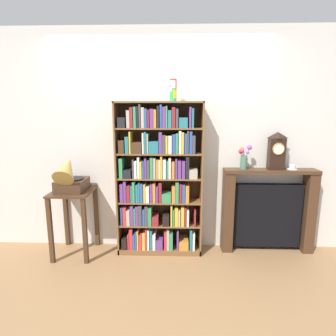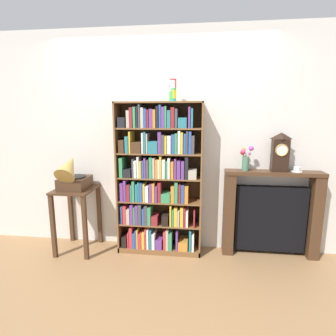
{
  "view_description": "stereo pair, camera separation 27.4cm",
  "coord_description": "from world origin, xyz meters",
  "px_view_note": "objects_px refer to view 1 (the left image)",
  "views": [
    {
      "loc": [
        0.19,
        -2.9,
        1.61
      ],
      "look_at": [
        0.1,
        0.13,
        1.02
      ],
      "focal_mm": 28.76,
      "sensor_mm": 36.0,
      "label": 1
    },
    {
      "loc": [
        0.47,
        -2.88,
        1.61
      ],
      "look_at": [
        0.1,
        0.13,
        1.02
      ],
      "focal_mm": 28.76,
      "sensor_mm": 36.0,
      "label": 2
    }
  ],
  "objects_px": {
    "cup_stack": "(173,90)",
    "gramophone": "(69,177)",
    "side_table_left": "(74,209)",
    "mantel_clock": "(277,151)",
    "bookshelf": "(158,183)",
    "teacup_with_saucer": "(292,167)",
    "fireplace_mantel": "(267,211)",
    "flower_vase": "(244,158)"
  },
  "relations": [
    {
      "from": "fireplace_mantel",
      "to": "flower_vase",
      "type": "bearing_deg",
      "value": -175.98
    },
    {
      "from": "mantel_clock",
      "to": "flower_vase",
      "type": "relative_size",
      "value": 1.51
    },
    {
      "from": "gramophone",
      "to": "teacup_with_saucer",
      "type": "bearing_deg",
      "value": 4.64
    },
    {
      "from": "bookshelf",
      "to": "cup_stack",
      "type": "relative_size",
      "value": 7.52
    },
    {
      "from": "bookshelf",
      "to": "mantel_clock",
      "type": "bearing_deg",
      "value": 2.13
    },
    {
      "from": "cup_stack",
      "to": "gramophone",
      "type": "distance_m",
      "value": 1.48
    },
    {
      "from": "flower_vase",
      "to": "teacup_with_saucer",
      "type": "xyz_separation_m",
      "value": [
        0.56,
        0.01,
        -0.11
      ]
    },
    {
      "from": "gramophone",
      "to": "fireplace_mantel",
      "type": "height_order",
      "value": "gramophone"
    },
    {
      "from": "side_table_left",
      "to": "mantel_clock",
      "type": "height_order",
      "value": "mantel_clock"
    },
    {
      "from": "gramophone",
      "to": "bookshelf",
      "type": "bearing_deg",
      "value": 8.92
    },
    {
      "from": "bookshelf",
      "to": "teacup_with_saucer",
      "type": "bearing_deg",
      "value": 1.94
    },
    {
      "from": "cup_stack",
      "to": "gramophone",
      "type": "relative_size",
      "value": 0.49
    },
    {
      "from": "gramophone",
      "to": "fireplace_mantel",
      "type": "distance_m",
      "value": 2.34
    },
    {
      "from": "bookshelf",
      "to": "cup_stack",
      "type": "bearing_deg",
      "value": -8.22
    },
    {
      "from": "bookshelf",
      "to": "teacup_with_saucer",
      "type": "distance_m",
      "value": 1.56
    },
    {
      "from": "mantel_clock",
      "to": "cup_stack",
      "type": "bearing_deg",
      "value": -176.31
    },
    {
      "from": "cup_stack",
      "to": "flower_vase",
      "type": "xyz_separation_m",
      "value": [
        0.81,
        0.07,
        -0.74
      ]
    },
    {
      "from": "side_table_left",
      "to": "gramophone",
      "type": "distance_m",
      "value": 0.4
    },
    {
      "from": "side_table_left",
      "to": "mantel_clock",
      "type": "bearing_deg",
      "value": 3.53
    },
    {
      "from": "gramophone",
      "to": "flower_vase",
      "type": "bearing_deg",
      "value": 5.79
    },
    {
      "from": "bookshelf",
      "to": "gramophone",
      "type": "xyz_separation_m",
      "value": [
        -0.97,
        -0.15,
        0.1
      ]
    },
    {
      "from": "fireplace_mantel",
      "to": "flower_vase",
      "type": "xyz_separation_m",
      "value": [
        -0.32,
        -0.02,
        0.65
      ]
    },
    {
      "from": "side_table_left",
      "to": "flower_vase",
      "type": "height_order",
      "value": "flower_vase"
    },
    {
      "from": "side_table_left",
      "to": "teacup_with_saucer",
      "type": "distance_m",
      "value": 2.57
    },
    {
      "from": "bookshelf",
      "to": "fireplace_mantel",
      "type": "bearing_deg",
      "value": 3.03
    },
    {
      "from": "fireplace_mantel",
      "to": "mantel_clock",
      "type": "height_order",
      "value": "mantel_clock"
    },
    {
      "from": "side_table_left",
      "to": "fireplace_mantel",
      "type": "xyz_separation_m",
      "value": [
        2.28,
        0.16,
        -0.06
      ]
    },
    {
      "from": "side_table_left",
      "to": "mantel_clock",
      "type": "relative_size",
      "value": 1.8
    },
    {
      "from": "teacup_with_saucer",
      "to": "cup_stack",
      "type": "bearing_deg",
      "value": -176.73
    },
    {
      "from": "bookshelf",
      "to": "teacup_with_saucer",
      "type": "height_order",
      "value": "bookshelf"
    },
    {
      "from": "cup_stack",
      "to": "mantel_clock",
      "type": "xyz_separation_m",
      "value": [
        1.18,
        0.08,
        -0.66
      ]
    },
    {
      "from": "bookshelf",
      "to": "mantel_clock",
      "type": "distance_m",
      "value": 1.41
    },
    {
      "from": "cup_stack",
      "to": "flower_vase",
      "type": "distance_m",
      "value": 1.1
    },
    {
      "from": "side_table_left",
      "to": "flower_vase",
      "type": "distance_m",
      "value": 2.05
    },
    {
      "from": "cup_stack",
      "to": "gramophone",
      "type": "height_order",
      "value": "cup_stack"
    },
    {
      "from": "cup_stack",
      "to": "fireplace_mantel",
      "type": "bearing_deg",
      "value": 4.8
    },
    {
      "from": "flower_vase",
      "to": "mantel_clock",
      "type": "bearing_deg",
      "value": 0.55
    },
    {
      "from": "bookshelf",
      "to": "side_table_left",
      "type": "bearing_deg",
      "value": -174.5
    },
    {
      "from": "side_table_left",
      "to": "flower_vase",
      "type": "relative_size",
      "value": 2.71
    },
    {
      "from": "flower_vase",
      "to": "bookshelf",
      "type": "bearing_deg",
      "value": -177.29
    },
    {
      "from": "side_table_left",
      "to": "gramophone",
      "type": "relative_size",
      "value": 1.63
    },
    {
      "from": "gramophone",
      "to": "flower_vase",
      "type": "distance_m",
      "value": 1.98
    }
  ]
}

